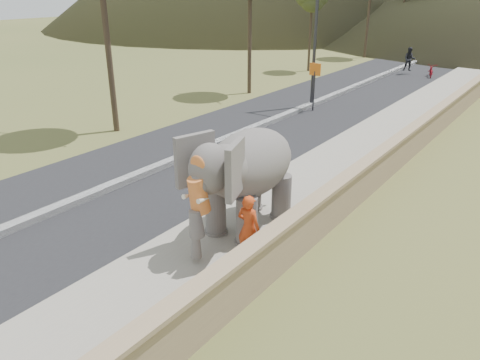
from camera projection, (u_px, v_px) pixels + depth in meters
name	position (u px, v px, depth m)	size (l,w,h in m)	color
ground	(220.00, 249.00, 11.43)	(160.00, 160.00, 0.00)	olive
road	(269.00, 124.00, 21.59)	(7.00, 120.00, 0.03)	black
median	(269.00, 122.00, 21.55)	(0.35, 120.00, 0.22)	black
walkway	(373.00, 143.00, 18.86)	(3.00, 120.00, 0.15)	#9E9687
parapet	(416.00, 139.00, 17.79)	(0.30, 120.00, 1.10)	tan
lamppost	(323.00, 9.00, 22.63)	(1.76, 0.36, 8.00)	#323338
signboard	(315.00, 79.00, 23.21)	(0.60, 0.08, 2.40)	#2D2D33
elephant_and_man	(250.00, 178.00, 11.77)	(2.23, 3.78, 2.70)	slate
motorcyclist	(421.00, 65.00, 32.64)	(2.61, 1.84, 1.89)	maroon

